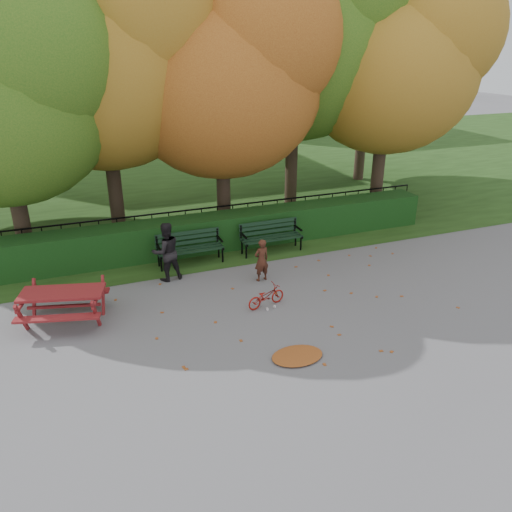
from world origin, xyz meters
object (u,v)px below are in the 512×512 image
object	(u,v)px
tree_g	(379,49)
tree_e	(401,60)
tree_a	(9,91)
picnic_table	(63,298)
adult	(166,252)
bench_left	(189,245)
tree_d	(309,30)
tree_c	(234,72)
bicycle	(266,296)
child	(261,260)
bench_right	(270,234)
tree_b	(113,51)

from	to	relation	value
tree_g	tree_e	bearing A→B (deg)	-114.40
tree_e	tree_g	world-z (taller)	tree_g
tree_a	picnic_table	size ratio (longest dim) A/B	3.70
picnic_table	tree_g	bearing A→B (deg)	47.03
tree_g	adult	world-z (taller)	tree_g
bench_left	adult	xyz separation A→B (m)	(-0.79, -0.80, 0.25)
tree_d	tree_c	bearing A→B (deg)	-157.39
tree_e	bicycle	world-z (taller)	tree_e
tree_d	picnic_table	distance (m)	11.53
child	bicycle	world-z (taller)	child
bench_right	tree_a	bearing A→B (deg)	163.39
tree_c	adult	size ratio (longest dim) A/B	5.21
tree_d	tree_e	xyz separation A→B (m)	(2.64, -1.46, -0.90)
tree_e	bench_right	distance (m)	7.38
tree_d	bench_right	distance (m)	7.07
tree_e	bicycle	distance (m)	9.78
bench_right	bicycle	bearing A→B (deg)	-114.45
tree_b	adult	distance (m)	6.03
adult	bicycle	xyz separation A→B (m)	(1.81, -2.23, -0.51)
adult	bicycle	bearing A→B (deg)	120.54
tree_e	bench_left	bearing A→B (deg)	-165.19
bench_right	tree_b	bearing A→B (deg)	139.33
tree_c	bicycle	xyz separation A→B (m)	(-1.11, -5.29, -4.57)
tree_g	child	xyz separation A→B (m)	(-8.20, -7.78, -4.81)
bench_left	tree_g	bearing A→B (deg)	32.17
bench_left	bicycle	world-z (taller)	bench_left
tree_b	tree_c	bearing A→B (deg)	-13.45
tree_b	tree_c	world-z (taller)	tree_b
child	tree_d	bearing A→B (deg)	-135.07
bench_left	picnic_table	distance (m)	3.92
tree_c	tree_e	distance (m)	5.70
bench_left	tree_c	bearing A→B (deg)	46.64
tree_c	tree_g	size ratio (longest dim) A/B	0.94
tree_a	picnic_table	distance (m)	5.63
tree_a	adult	xyz separation A→B (m)	(3.10, -2.68, -3.75)
tree_g	tree_a	bearing A→B (deg)	-162.81
bicycle	tree_a	bearing A→B (deg)	32.17
child	adult	distance (m)	2.41
tree_b	tree_e	size ratio (longest dim) A/B	1.08
tree_g	child	world-z (taller)	tree_g
tree_g	bench_right	distance (m)	10.61
tree_a	tree_e	size ratio (longest dim) A/B	0.92
tree_c	child	distance (m)	5.88
tree_c	child	size ratio (longest dim) A/B	7.15
tree_e	tree_b	bearing A→B (deg)	173.79
tree_e	child	distance (m)	8.70
tree_d	adult	bearing A→B (deg)	-144.04
tree_g	picnic_table	size ratio (longest dim) A/B	4.22
tree_b	bicycle	world-z (taller)	tree_b
tree_d	child	bearing A→B (deg)	-125.52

